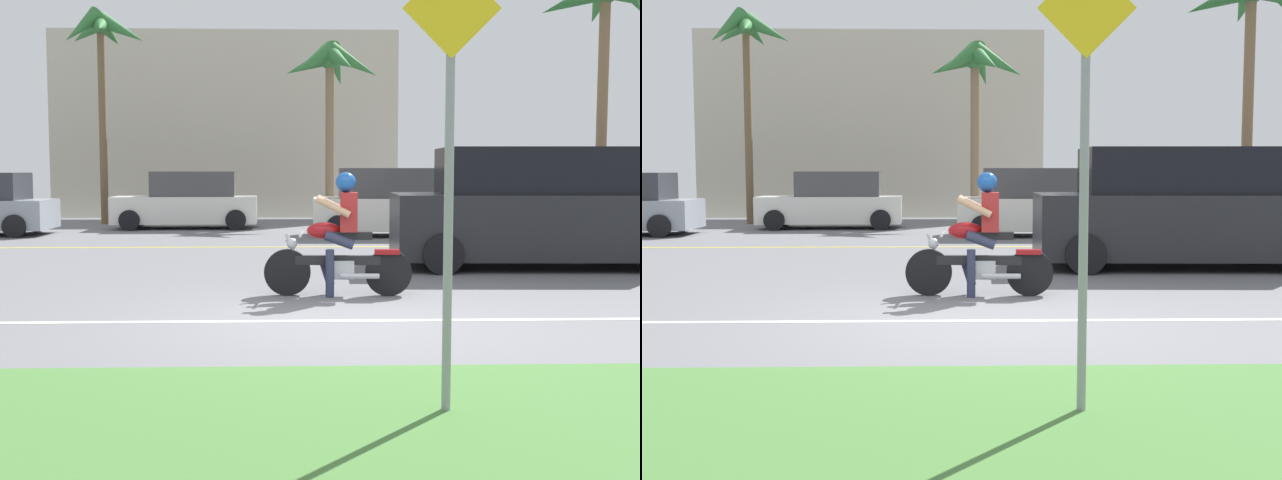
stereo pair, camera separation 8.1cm
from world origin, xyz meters
TOP-DOWN VIEW (x-y plane):
  - ground at (0.00, 3.00)m, footprint 56.00×30.00m
  - grass_median at (0.00, -4.10)m, footprint 56.00×3.80m
  - lane_line_near at (0.00, 0.02)m, footprint 50.40×0.12m
  - lane_line_far at (0.00, 8.37)m, footprint 50.40×0.12m
  - motorcyclist at (0.07, 1.77)m, footprint 1.92×0.63m
  - suv_nearby at (3.65, 4.76)m, footprint 5.14×2.40m
  - parked_car_1 at (-3.47, 13.95)m, footprint 4.00×1.88m
  - parked_car_2 at (2.00, 11.21)m, footprint 4.27×2.05m
  - parked_car_3 at (7.57, 13.21)m, footprint 4.14×2.10m
  - palm_tree_0 at (-6.24, 15.81)m, footprint 2.58×2.75m
  - palm_tree_1 at (8.57, 15.05)m, footprint 3.82×3.79m
  - palm_tree_2 at (0.59, 15.83)m, footprint 3.08×3.05m
  - street_sign at (0.48, -3.41)m, footprint 0.62×0.06m
  - building_far at (-2.86, 21.00)m, footprint 11.87×4.00m

SIDE VIEW (x-z plane):
  - ground at x=0.00m, z-range -0.04..0.00m
  - lane_line_near at x=0.00m, z-range 0.00..0.01m
  - lane_line_far at x=0.00m, z-range 0.00..0.01m
  - grass_median at x=0.00m, z-range 0.00..0.06m
  - motorcyclist at x=0.07m, z-range -0.12..1.48m
  - parked_car_1 at x=-3.47m, z-range -0.06..1.53m
  - parked_car_3 at x=7.57m, z-range -0.06..1.56m
  - parked_car_2 at x=2.00m, z-range -0.06..1.61m
  - suv_nearby at x=3.65m, z-range -0.03..1.97m
  - street_sign at x=0.48m, z-range 0.30..3.25m
  - building_far at x=-2.86m, z-range 0.00..6.38m
  - palm_tree_2 at x=0.59m, z-range 1.81..7.37m
  - palm_tree_0 at x=-6.24m, z-range 2.20..8.61m
  - palm_tree_1 at x=8.57m, z-range 2.51..10.16m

